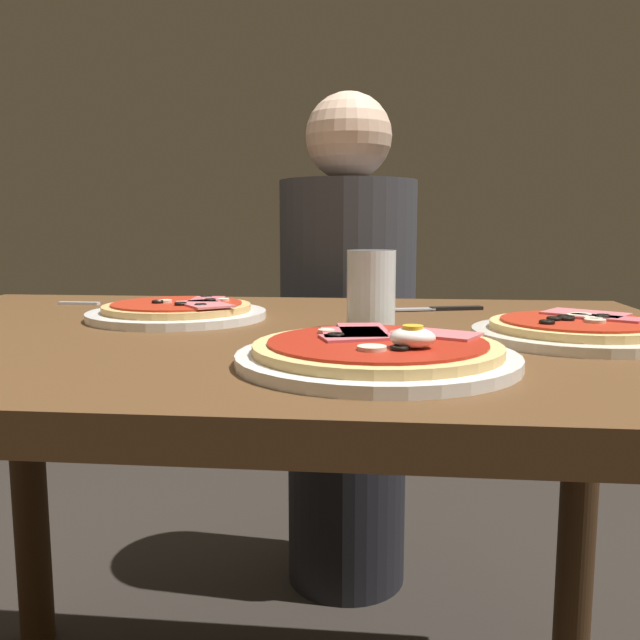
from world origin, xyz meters
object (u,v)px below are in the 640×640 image
(dining_table, at_px, (253,408))
(pizza_across_right, at_px, (578,330))
(pizza_foreground, at_px, (377,353))
(fork, at_px, (94,303))
(pizza_across_left, at_px, (178,311))
(diner_person, at_px, (347,358))
(water_glass_near, at_px, (371,296))
(knife, at_px, (435,309))

(dining_table, bearing_deg, pizza_across_right, -5.04)
(pizza_foreground, height_order, fork, pizza_foreground)
(dining_table, distance_m, pizza_foreground, 0.31)
(pizza_across_left, height_order, fork, pizza_across_left)
(pizza_across_left, height_order, diner_person, diner_person)
(water_glass_near, bearing_deg, knife, 66.18)
(pizza_foreground, height_order, water_glass_near, water_glass_near)
(pizza_foreground, xyz_separation_m, water_glass_near, (-0.01, 0.23, 0.04))
(dining_table, relative_size, knife, 6.34)
(dining_table, xyz_separation_m, pizza_across_left, (-0.14, 0.10, 0.12))
(pizza_foreground, height_order, diner_person, diner_person)
(pizza_across_left, bearing_deg, diner_person, 69.25)
(pizza_foreground, relative_size, diner_person, 0.25)
(dining_table, relative_size, pizza_across_left, 4.49)
(pizza_across_left, bearing_deg, knife, 19.70)
(water_glass_near, height_order, knife, water_glass_near)
(pizza_across_right, distance_m, water_glass_near, 0.27)
(fork, bearing_deg, diner_person, 44.75)
(pizza_across_right, xyz_separation_m, knife, (-0.16, 0.28, -0.01))
(pizza_foreground, distance_m, fork, 0.71)
(dining_table, bearing_deg, water_glass_near, 3.60)
(knife, bearing_deg, pizza_foreground, -100.85)
(dining_table, relative_size, pizza_foreground, 4.20)
(pizza_across_left, bearing_deg, pizza_foreground, -45.35)
(water_glass_near, bearing_deg, fork, 153.85)
(pizza_across_left, distance_m, diner_person, 0.66)
(fork, bearing_deg, pizza_across_right, -21.11)
(pizza_foreground, xyz_separation_m, diner_person, (-0.09, 0.91, -0.19))
(fork, bearing_deg, knife, -1.85)
(pizza_across_right, bearing_deg, water_glass_near, 169.69)
(pizza_across_left, distance_m, fork, 0.26)
(pizza_foreground, relative_size, pizza_across_left, 1.07)
(water_glass_near, bearing_deg, dining_table, -176.40)
(pizza_across_right, bearing_deg, diner_person, 114.74)
(pizza_foreground, xyz_separation_m, knife, (0.09, 0.46, -0.01))
(pizza_foreground, height_order, pizza_across_right, pizza_foreground)
(dining_table, distance_m, knife, 0.37)
(pizza_across_right, bearing_deg, fork, 158.89)
(diner_person, bearing_deg, pizza_across_right, 114.74)
(pizza_foreground, distance_m, pizza_across_left, 0.44)
(dining_table, bearing_deg, fork, 143.09)
(knife, bearing_deg, pizza_across_right, -60.02)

